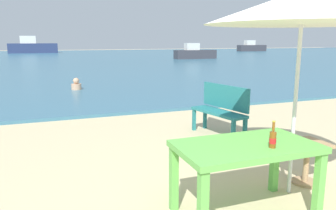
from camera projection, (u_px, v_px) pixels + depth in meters
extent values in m
plane|color=beige|center=(289.00, 210.00, 3.50)|extent=(120.00, 120.00, 0.00)
cube|color=#386B84|center=(70.00, 59.00, 31.05)|extent=(120.00, 50.00, 0.08)
cube|color=#60B24C|center=(246.00, 147.00, 3.28)|extent=(1.40, 0.80, 0.06)
cube|color=#60B24C|center=(203.00, 209.00, 2.83)|extent=(0.08, 0.08, 0.70)
cube|color=#60B24C|center=(319.00, 186.00, 3.27)|extent=(0.08, 0.08, 0.70)
cube|color=#60B24C|center=(174.00, 178.00, 3.45)|extent=(0.08, 0.08, 0.70)
cube|color=#60B24C|center=(275.00, 163.00, 3.89)|extent=(0.08, 0.08, 0.70)
cylinder|color=brown|center=(273.00, 140.00, 3.15)|extent=(0.06, 0.06, 0.16)
cone|color=brown|center=(273.00, 132.00, 3.13)|extent=(0.06, 0.06, 0.03)
cylinder|color=brown|center=(274.00, 126.00, 3.12)|extent=(0.03, 0.03, 0.09)
cylinder|color=red|center=(273.00, 141.00, 3.15)|extent=(0.07, 0.07, 0.05)
cylinder|color=gold|center=(274.00, 121.00, 3.11)|extent=(0.03, 0.03, 0.01)
cylinder|color=silver|center=(296.00, 97.00, 3.69)|extent=(0.04, 0.04, 2.30)
cone|color=silver|center=(303.00, 7.00, 3.50)|extent=(2.10, 2.10, 0.36)
cube|color=tan|center=(308.00, 144.00, 4.06)|extent=(0.44, 0.44, 0.04)
cylinder|color=tan|center=(306.00, 164.00, 4.11)|extent=(0.07, 0.07, 0.50)
cylinder|color=tan|center=(305.00, 182.00, 4.15)|extent=(0.32, 0.32, 0.03)
cube|color=#237275|center=(218.00, 112.00, 6.13)|extent=(0.61, 1.25, 0.05)
cube|color=#237275|center=(225.00, 97.00, 6.16)|extent=(0.30, 1.18, 0.44)
cube|color=#237275|center=(194.00, 120.00, 6.56)|extent=(0.06, 0.06, 0.42)
cube|color=#237275|center=(233.00, 133.00, 5.65)|extent=(0.06, 0.06, 0.42)
cube|color=#237275|center=(205.00, 118.00, 6.71)|extent=(0.06, 0.06, 0.42)
cube|color=#237275|center=(245.00, 130.00, 5.80)|extent=(0.06, 0.06, 0.42)
cylinder|color=tan|center=(76.00, 87.00, 11.42)|extent=(0.34, 0.34, 0.20)
sphere|color=tan|center=(76.00, 81.00, 11.38)|extent=(0.21, 0.21, 0.21)
cube|color=#38383F|center=(195.00, 54.00, 30.09)|extent=(3.87, 1.05, 0.79)
cube|color=silver|center=(192.00, 47.00, 29.83)|extent=(1.23, 0.79, 0.62)
cube|color=#38383F|center=(252.00, 48.00, 50.22)|extent=(4.51, 1.23, 0.92)
cube|color=silver|center=(250.00, 43.00, 49.92)|extent=(1.44, 0.92, 0.72)
cube|color=navy|center=(33.00, 48.00, 43.27)|extent=(6.06, 1.65, 1.24)
cube|color=silver|center=(28.00, 40.00, 42.87)|extent=(1.93, 1.24, 0.96)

